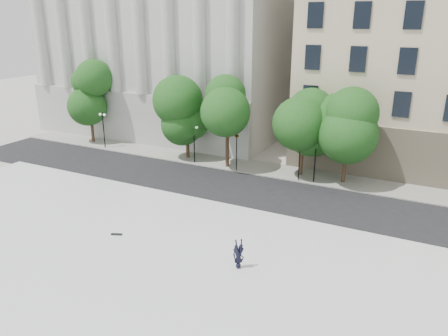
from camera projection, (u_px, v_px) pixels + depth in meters
The scene contains 11 objects.
ground at pixel (86, 304), 22.75m from camera, with size 160.00×160.00×0.00m, color beige.
plaza at pixel (123, 272), 25.21m from camera, with size 44.00×22.00×0.45m, color silver.
street at pixel (234, 189), 37.94m from camera, with size 60.00×8.00×0.02m, color black.
far_sidewalk at pixel (260, 168), 42.99m from camera, with size 60.00×4.00×0.12m, color #A29E95.
building_west at pixel (186, 27), 58.29m from camera, with size 31.50×27.65×25.60m.
traffic_light_west at pixel (237, 134), 41.12m from camera, with size 1.11×1.82×4.23m.
traffic_light_east at pixel (300, 143), 38.52m from camera, with size 0.83×1.59×4.13m.
person_lying at pixel (239, 264), 25.15m from camera, with size 0.66×0.43×1.80m, color black.
skateboard at pixel (117, 234), 29.02m from camera, with size 0.75×0.19×0.08m, color black.
street_trees at pixel (267, 119), 40.68m from camera, with size 46.71×5.15×7.87m.
lamp_posts at pixel (256, 144), 40.82m from camera, with size 37.55×0.28×4.48m.
Camera 1 is at (15.02, -13.89, 14.18)m, focal length 35.00 mm.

